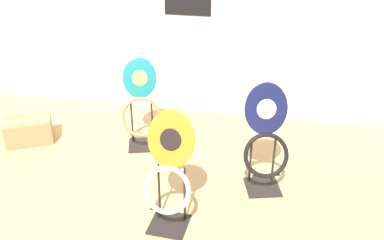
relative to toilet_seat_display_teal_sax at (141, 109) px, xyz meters
The scene contains 4 objects.
toilet_seat_display_teal_sax is the anchor object (origin of this frame).
toilet_seat_display_navy_moon 1.27m from the toilet_seat_display_teal_sax, 21.20° to the right, with size 0.42×0.38×0.89m.
toilet_seat_display_orange_sun 1.18m from the toilet_seat_display_teal_sax, 62.87° to the right, with size 0.36×0.33×0.88m.
storage_box 1.16m from the toilet_seat_display_teal_sax, behind, with size 0.51×0.44×0.24m.
Camera 1 is at (1.48, -1.82, 2.18)m, focal length 40.00 mm.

